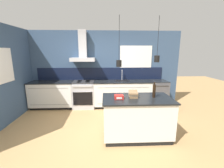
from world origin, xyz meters
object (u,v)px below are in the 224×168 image
at_px(dishwasher, 158,93).
at_px(book_stack, 133,94).
at_px(red_supply_box, 119,97).
at_px(oven_range, 84,94).
at_px(bottle_on_island, 154,91).

bearing_deg(dishwasher, book_stack, -123.96).
distance_m(book_stack, red_supply_box, 0.36).
xyz_separation_m(oven_range, book_stack, (1.35, -1.82, 0.52)).
bearing_deg(oven_range, book_stack, -53.37).
distance_m(dishwasher, bottle_on_island, 2.13).
xyz_separation_m(dishwasher, red_supply_box, (-1.56, -1.96, 0.50)).
distance_m(bottle_on_island, book_stack, 0.46).
relative_size(bottle_on_island, book_stack, 0.96).
height_order(dishwasher, bottle_on_island, bottle_on_island).
distance_m(bottle_on_island, red_supply_box, 0.79).
relative_size(bottle_on_island, red_supply_box, 1.82).
distance_m(oven_range, red_supply_box, 2.27).
height_order(oven_range, book_stack, book_stack).
bearing_deg(book_stack, oven_range, 126.63).
bearing_deg(oven_range, red_supply_box, -62.39).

